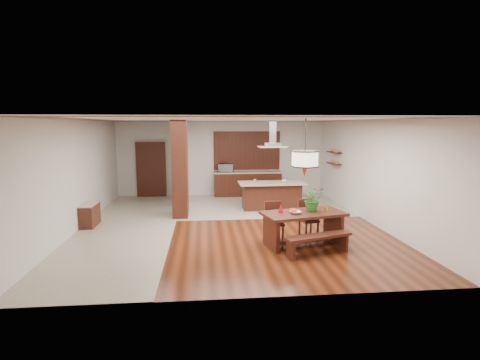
{
  "coord_description": "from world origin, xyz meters",
  "views": [
    {
      "loc": [
        -0.68,
        -10.12,
        2.76
      ],
      "look_at": [
        0.3,
        0.0,
        1.25
      ],
      "focal_mm": 28.0,
      "sensor_mm": 36.0,
      "label": 1
    }
  ],
  "objects": [
    {
      "name": "room_shell",
      "position": [
        0.0,
        0.0,
        2.06
      ],
      "size": [
        9.0,
        9.04,
        2.92
      ],
      "color": "#3E190B",
      "rests_on": "ground"
    },
    {
      "name": "tile_hallway",
      "position": [
        -2.75,
        0.0,
        0.01
      ],
      "size": [
        2.5,
        9.0,
        0.01
      ],
      "primitive_type": "cube",
      "color": "#BBB09C",
      "rests_on": "ground"
    },
    {
      "name": "tile_kitchen",
      "position": [
        1.25,
        2.5,
        0.01
      ],
      "size": [
        5.5,
        4.0,
        0.01
      ],
      "primitive_type": "cube",
      "color": "#BBB09C",
      "rests_on": "ground"
    },
    {
      "name": "soffit_band",
      "position": [
        0.0,
        0.0,
        2.88
      ],
      "size": [
        8.0,
        9.0,
        0.02
      ],
      "primitive_type": "cube",
      "color": "#391A0E",
      "rests_on": "room_shell"
    },
    {
      "name": "partition_pier",
      "position": [
        -1.4,
        1.2,
        1.45
      ],
      "size": [
        0.45,
        1.0,
        2.9
      ],
      "primitive_type": "cube",
      "color": "black",
      "rests_on": "ground"
    },
    {
      "name": "partition_stub",
      "position": [
        -1.4,
        3.3,
        1.45
      ],
      "size": [
        0.18,
        2.4,
        2.9
      ],
      "primitive_type": "cube",
      "color": "silver",
      "rests_on": "ground"
    },
    {
      "name": "hallway_console",
      "position": [
        -3.81,
        0.2,
        0.32
      ],
      "size": [
        0.37,
        0.88,
        0.63
      ],
      "primitive_type": "cube",
      "color": "black",
      "rests_on": "ground"
    },
    {
      "name": "hallway_doorway",
      "position": [
        -2.7,
        4.4,
        1.05
      ],
      "size": [
        1.1,
        0.2,
        2.1
      ],
      "primitive_type": "cube",
      "color": "black",
      "rests_on": "ground"
    },
    {
      "name": "rear_counter",
      "position": [
        1.0,
        4.2,
        0.48
      ],
      "size": [
        2.6,
        0.62,
        0.95
      ],
      "color": "black",
      "rests_on": "ground"
    },
    {
      "name": "kitchen_window",
      "position": [
        1.0,
        4.46,
        1.75
      ],
      "size": [
        2.6,
        0.08,
        1.5
      ],
      "primitive_type": "cube",
      "color": "#95622C",
      "rests_on": "room_shell"
    },
    {
      "name": "shelf_lower",
      "position": [
        3.87,
        2.6,
        1.4
      ],
      "size": [
        0.26,
        0.9,
        0.04
      ],
      "primitive_type": "cube",
      "color": "black",
      "rests_on": "room_shell"
    },
    {
      "name": "shelf_upper",
      "position": [
        3.87,
        2.6,
        1.8
      ],
      "size": [
        0.26,
        0.9,
        0.04
      ],
      "primitive_type": "cube",
      "color": "black",
      "rests_on": "room_shell"
    },
    {
      "name": "dining_table",
      "position": [
        1.57,
        -1.95,
        0.57
      ],
      "size": [
        2.02,
        1.33,
        0.77
      ],
      "rotation": [
        0.0,
        0.0,
        0.23
      ],
      "color": "black",
      "rests_on": "ground"
    },
    {
      "name": "dining_bench",
      "position": [
        1.72,
        -2.61,
        0.22
      ],
      "size": [
        1.56,
        0.79,
        0.43
      ],
      "primitive_type": null,
      "rotation": [
        0.0,
        0.0,
        0.31
      ],
      "color": "black",
      "rests_on": "ground"
    },
    {
      "name": "dining_chair_left",
      "position": [
        0.99,
        -1.51,
        0.46
      ],
      "size": [
        0.44,
        0.44,
        0.92
      ],
      "primitive_type": null,
      "rotation": [
        0.0,
        0.0,
        0.08
      ],
      "color": "black",
      "rests_on": "ground"
    },
    {
      "name": "dining_chair_right",
      "position": [
        1.89,
        -1.29,
        0.46
      ],
      "size": [
        0.5,
        0.5,
        0.92
      ],
      "primitive_type": null,
      "rotation": [
        0.0,
        0.0,
        0.26
      ],
      "color": "black",
      "rests_on": "ground"
    },
    {
      "name": "pendant_lantern",
      "position": [
        1.57,
        -1.95,
        2.25
      ],
      "size": [
        0.64,
        0.64,
        1.31
      ],
      "primitive_type": null,
      "color": "beige",
      "rests_on": "room_shell"
    },
    {
      "name": "foliage_plant",
      "position": [
        1.81,
        -1.84,
        1.06
      ],
      "size": [
        0.54,
        0.48,
        0.56
      ],
      "primitive_type": "imported",
      "rotation": [
        0.0,
        0.0,
        -0.07
      ],
      "color": "#2A7125",
      "rests_on": "dining_table"
    },
    {
      "name": "fruit_bowl",
      "position": [
        1.35,
        -2.08,
        0.8
      ],
      "size": [
        0.27,
        0.27,
        0.06
      ],
      "primitive_type": "imported",
      "rotation": [
        0.0,
        0.0,
        0.11
      ],
      "color": "#BFB4A7",
      "rests_on": "dining_table"
    },
    {
      "name": "napkin_cone",
      "position": [
        1.04,
        -1.94,
        0.87
      ],
      "size": [
        0.16,
        0.16,
        0.2
      ],
      "primitive_type": "cone",
      "rotation": [
        0.0,
        0.0,
        -0.37
      ],
      "color": "#9E0B17",
      "rests_on": "dining_table"
    },
    {
      "name": "gold_ornament",
      "position": [
        2.1,
        -1.95,
        0.83
      ],
      "size": [
        0.08,
        0.08,
        0.11
      ],
      "primitive_type": "cylinder",
      "rotation": [
        0.0,
        0.0,
        -0.06
      ],
      "color": "gold",
      "rests_on": "dining_table"
    },
    {
      "name": "kitchen_island",
      "position": [
        1.52,
        1.82,
        0.46
      ],
      "size": [
        2.18,
        0.98,
        0.89
      ],
      "rotation": [
        0.0,
        0.0,
        0.02
      ],
      "color": "black",
      "rests_on": "ground"
    },
    {
      "name": "range_hood",
      "position": [
        1.52,
        1.82,
        2.46
      ],
      "size": [
        0.9,
        0.55,
        0.87
      ],
      "primitive_type": null,
      "color": "silver",
      "rests_on": "room_shell"
    },
    {
      "name": "island_cup",
      "position": [
        1.91,
        1.7,
        0.95
      ],
      "size": [
        0.15,
        0.15,
        0.1
      ],
      "primitive_type": "imported",
      "rotation": [
        0.0,
        0.0,
        -0.11
      ],
      "color": "white",
      "rests_on": "kitchen_island"
    },
    {
      "name": "microwave",
      "position": [
        0.17,
        4.23,
        1.11
      ],
      "size": [
        0.62,
        0.47,
        0.31
      ],
      "primitive_type": "imported",
      "rotation": [
        0.0,
        0.0,
        -0.16
      ],
      "color": "silver",
      "rests_on": "rear_counter"
    }
  ]
}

